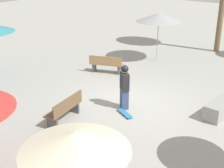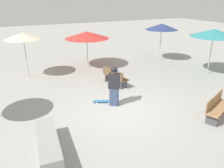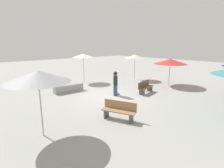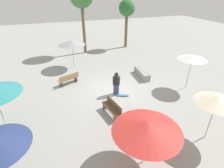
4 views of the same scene
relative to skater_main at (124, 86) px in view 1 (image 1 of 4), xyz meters
The scene contains 8 objects.
ground_plane 1.04m from the skater_main, ahead, with size 60.00×60.00×0.00m, color #9E9E99.
skater_main is the anchor object (origin of this frame).
skateboard 0.98m from the skater_main, 140.69° to the right, with size 0.51×0.81×0.07m.
concrete_ledge 3.58m from the skater_main, 57.35° to the right, with size 2.16×0.71×0.54m.
bench_near 2.27m from the skater_main, 153.34° to the left, with size 1.66×0.75×0.85m.
bench_far 3.89m from the skater_main, 49.38° to the left, with size 1.02×1.65×0.85m.
shade_umbrella_grey 6.22m from the skater_main, 19.99° to the left, with size 2.32×2.32×2.51m.
shade_umbrella_cream 6.05m from the skater_main, 151.70° to the right, with size 1.93×1.93×2.42m.
Camera 1 is at (-8.82, -6.05, 5.07)m, focal length 50.00 mm.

